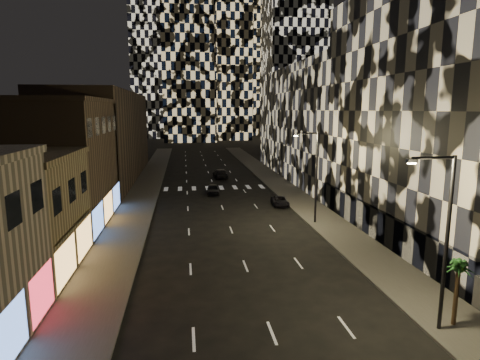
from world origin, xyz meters
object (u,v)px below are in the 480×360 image
object	(u,v)px
car_dark_midlane	(213,189)
palm_tree	(458,271)
streetlight_near	(443,232)
car_dark_oncoming	(220,173)
streetlight_far	(314,171)
car_dark_rightlane	(280,201)

from	to	relation	value
car_dark_midlane	palm_tree	world-z (taller)	palm_tree
streetlight_near	car_dark_oncoming	world-z (taller)	streetlight_near
streetlight_far	car_dark_rightlane	world-z (taller)	streetlight_far
car_dark_midlane	car_dark_rightlane	xyz separation A→B (m)	(7.40, -7.68, -0.12)
streetlight_far	palm_tree	distance (m)	19.89
streetlight_far	car_dark_oncoming	world-z (taller)	streetlight_far
streetlight_far	car_dark_oncoming	distance (m)	29.57
streetlight_far	car_dark_rightlane	distance (m)	9.38
streetlight_far	car_dark_oncoming	size ratio (longest dim) A/B	1.73
streetlight_near	car_dark_rightlane	distance (m)	28.38
car_dark_midlane	palm_tree	distance (m)	36.83
streetlight_near	car_dark_oncoming	xyz separation A→B (m)	(-6.71, 48.43, -4.60)
car_dark_oncoming	palm_tree	bearing A→B (deg)	96.81
streetlight_near	streetlight_far	world-z (taller)	same
car_dark_oncoming	palm_tree	size ratio (longest dim) A/B	1.46
car_dark_midlane	car_dark_rightlane	world-z (taller)	car_dark_midlane
streetlight_near	palm_tree	distance (m)	2.60
streetlight_far	streetlight_near	bearing A→B (deg)	-90.00
car_dark_oncoming	palm_tree	distance (m)	48.86
car_dark_oncoming	streetlight_near	bearing A→B (deg)	95.29
car_dark_rightlane	palm_tree	xyz separation A→B (m)	(2.72, -27.65, 2.55)
streetlight_near	car_dark_midlane	distance (m)	36.99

